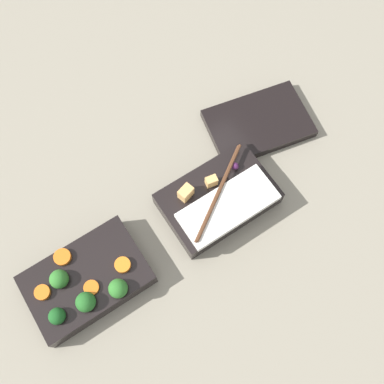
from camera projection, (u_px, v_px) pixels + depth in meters
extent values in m
plane|color=gray|center=(157.00, 239.00, 0.81)|extent=(3.00, 3.00, 0.00)
cube|color=black|center=(87.00, 279.00, 0.76)|extent=(0.20, 0.13, 0.04)
sphere|color=#236023|center=(86.00, 302.00, 0.72)|extent=(0.03, 0.03, 0.03)
sphere|color=#19511E|center=(57.00, 316.00, 0.71)|extent=(0.03, 0.03, 0.03)
sphere|color=#2D7028|center=(59.00, 279.00, 0.73)|extent=(0.03, 0.03, 0.03)
sphere|color=#2D7028|center=(118.00, 288.00, 0.73)|extent=(0.03, 0.03, 0.03)
cylinder|color=orange|center=(62.00, 257.00, 0.75)|extent=(0.04, 0.04, 0.01)
cylinder|color=orange|center=(91.00, 288.00, 0.73)|extent=(0.03, 0.03, 0.01)
cylinder|color=orange|center=(42.00, 292.00, 0.73)|extent=(0.03, 0.03, 0.01)
cylinder|color=orange|center=(123.00, 265.00, 0.75)|extent=(0.03, 0.03, 0.01)
cube|color=black|center=(218.00, 199.00, 0.82)|extent=(0.20, 0.13, 0.04)
cube|color=white|center=(228.00, 206.00, 0.78)|extent=(0.18, 0.08, 0.01)
cube|color=#EAB266|center=(186.00, 193.00, 0.79)|extent=(0.03, 0.02, 0.03)
cube|color=#EAB266|center=(211.00, 181.00, 0.80)|extent=(0.02, 0.02, 0.02)
sphere|color=#4C1E4C|center=(235.00, 166.00, 0.81)|extent=(0.01, 0.01, 0.01)
cylinder|color=#56331E|center=(221.00, 193.00, 0.78)|extent=(0.17, 0.11, 0.01)
cylinder|color=#56331E|center=(218.00, 192.00, 0.78)|extent=(0.17, 0.11, 0.01)
cube|color=black|center=(258.00, 123.00, 0.89)|extent=(0.22, 0.17, 0.02)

